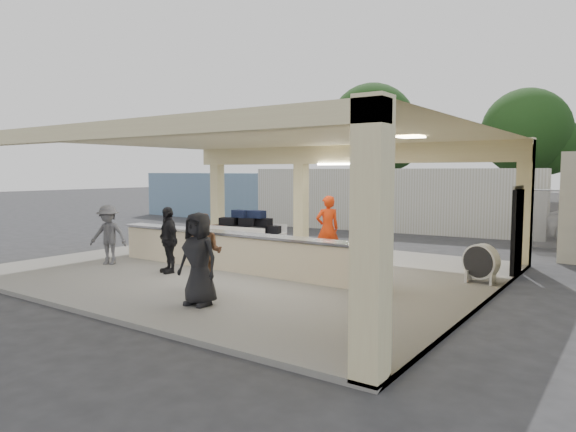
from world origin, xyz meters
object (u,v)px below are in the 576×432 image
Objects in this scene: baggage_counter at (237,252)px; container_white at (392,199)px; passenger_c at (108,235)px; baggage_handler at (327,229)px; container_blue at (217,195)px; luggage_cart at (245,229)px; drum_fan at (481,262)px; car_dark at (572,218)px; passenger_b at (168,240)px; passenger_d at (199,259)px; passenger_a at (204,253)px.

container_white reaches higher than baggage_counter.
baggage_handler is at bearing 13.97° from passenger_c.
passenger_c is at bearing -53.67° from container_blue.
drum_fan is at bearing -9.98° from luggage_cart.
passenger_c reaches higher than car_dark.
drum_fan is 12.88m from car_dark.
passenger_b is (-6.76, -3.26, 0.35)m from drum_fan.
passenger_d is 18.49m from car_dark.
drum_fan is at bearing 49.04° from passenger_d.
baggage_counter is at bearing -91.03° from container_white.
container_blue reaches higher than drum_fan.
baggage_counter is 4.62× the size of passenger_d.
passenger_a is at bearing -66.82° from baggage_counter.
baggage_handler is at bearing 63.46° from passenger_a.
container_white reaches higher than passenger_a.
passenger_c is 0.91× the size of passenger_d.
container_white is at bearing 96.16° from passenger_d.
drum_fan is 9.62m from passenger_c.
baggage_handler is 1.12× the size of passenger_a.
passenger_b is 0.17× the size of container_blue.
passenger_c reaches higher than drum_fan.
passenger_d is at bearing -61.95° from baggage_counter.
drum_fan is at bearing -24.96° from container_blue.
passenger_c is 5.36m from passenger_d.
car_dark is at bearing 51.42° from luggage_cart.
baggage_counter is at bearing -144.42° from drum_fan.
luggage_cart reaches higher than drum_fan.
drum_fan is 0.55× the size of passenger_c.
passenger_c is 18.84m from car_dark.
baggage_counter is 0.64× the size of container_white.
container_white is at bearing 74.45° from passenger_a.
passenger_d is at bearing -43.65° from container_blue.
container_blue reaches higher than passenger_c.
baggage_counter is 3.44× the size of luggage_cart.
container_white is at bearing 138.16° from drum_fan.
passenger_c is (-2.22, -0.14, -0.02)m from passenger_b.
drum_fan is at bearing -62.07° from container_white.
drum_fan is at bearing -158.75° from car_dark.
luggage_cart is 1.43× the size of passenger_b.
passenger_a is 0.42× the size of car_dark.
passenger_a is 14.10m from container_white.
passenger_b is at bearing 132.87° from passenger_a.
container_white is (-2.12, 9.33, 0.35)m from baggage_handler.
drum_fan is 11.69m from container_white.
passenger_d is 0.18× the size of container_blue.
passenger_b is 2.23m from passenger_c.
passenger_d is 19.82m from container_blue.
luggage_cart is 9.29m from container_white.
passenger_b is at bearing 6.52° from baggage_handler.
baggage_counter reaches higher than drum_fan.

